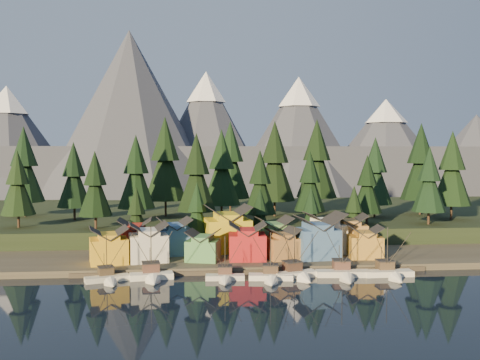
{
  "coord_description": "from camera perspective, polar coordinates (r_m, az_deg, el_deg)",
  "views": [
    {
      "loc": [
        -13.49,
        -102.51,
        27.46
      ],
      "look_at": [
        -1.37,
        30.0,
        20.32
      ],
      "focal_mm": 40.0,
      "sensor_mm": 36.0,
      "label": 1
    }
  ],
  "objects": [
    {
      "name": "boat_1",
      "position": [
        116.94,
        -9.39,
        -9.27
      ],
      "size": [
        9.86,
        10.53,
        12.55
      ],
      "rotation": [
        0.0,
        0.0,
        0.16
      ],
      "color": "silver",
      "rests_on": "ground"
    },
    {
      "name": "house_back_2",
      "position": [
        139.01,
        -1.31,
        -5.08
      ],
      "size": [
        12.28,
        11.47,
        11.89
      ],
      "rotation": [
        0.0,
        0.0,
        0.11
      ],
      "color": "gold",
      "rests_on": "shore_strip"
    },
    {
      "name": "ground",
      "position": [
        106.98,
        2.24,
        -11.8
      ],
      "size": [
        500.0,
        500.0,
        0.0
      ],
      "primitive_type": "plane",
      "color": "black",
      "rests_on": "ground"
    },
    {
      "name": "mountain_ridge",
      "position": [
        316.24,
        -3.55,
        2.81
      ],
      "size": [
        560.0,
        190.0,
        90.0
      ],
      "color": "#4B4E60",
      "rests_on": "ground"
    },
    {
      "name": "tree_hill_1",
      "position": [
        174.56,
        -17.29,
        0.27
      ],
      "size": [
        10.48,
        10.48,
        24.42
      ],
      "color": "#332319",
      "rests_on": "hillside"
    },
    {
      "name": "tree_hill_3",
      "position": [
        163.5,
        -11.02,
        0.57
      ],
      "size": [
        11.38,
        11.38,
        26.51
      ],
      "color": "#332319",
      "rests_on": "hillside"
    },
    {
      "name": "tree_hill_9",
      "position": [
        161.75,
        7.46,
        -0.36
      ],
      "size": [
        9.31,
        9.31,
        21.7
      ],
      "color": "#332319",
      "rests_on": "hillside"
    },
    {
      "name": "boat_4",
      "position": [
        117.58,
        6.2,
        -9.25
      ],
      "size": [
        10.37,
        10.96,
        12.25
      ],
      "rotation": [
        0.0,
        0.0,
        0.27
      ],
      "color": "silver",
      "rests_on": "ground"
    },
    {
      "name": "tree_hill_0",
      "position": [
        162.22,
        -22.62,
        -0.52
      ],
      "size": [
        9.4,
        9.4,
        21.9
      ],
      "color": "#332319",
      "rests_on": "hillside"
    },
    {
      "name": "tree_hill_11",
      "position": [
        161.3,
        13.4,
        -0.67
      ],
      "size": [
        8.78,
        8.78,
        20.45
      ],
      "color": "#332319",
      "rests_on": "hillside"
    },
    {
      "name": "tree_hill_12",
      "position": [
        178.85,
        14.21,
        0.68
      ],
      "size": [
        11.22,
        11.22,
        26.14
      ],
      "color": "#332319",
      "rests_on": "hillside"
    },
    {
      "name": "tree_hill_15",
      "position": [
        185.05,
        -1.04,
        1.83
      ],
      "size": [
        13.71,
        13.71,
        31.94
      ],
      "color": "#332319",
      "rests_on": "hillside"
    },
    {
      "name": "house_front_2",
      "position": [
        128.17,
        -3.96,
        -6.89
      ],
      "size": [
        8.99,
        9.03,
        7.23
      ],
      "rotation": [
        0.0,
        0.0,
        -0.25
      ],
      "color": "#468146",
      "rests_on": "shore_strip"
    },
    {
      "name": "boat_0",
      "position": [
        116.99,
        -13.88,
        -9.58
      ],
      "size": [
        9.93,
        10.36,
        10.77
      ],
      "rotation": [
        0.0,
        0.0,
        0.34
      ],
      "color": "beige",
      "rests_on": "ground"
    },
    {
      "name": "tree_hill_5",
      "position": [
        152.67,
        -4.66,
        0.49
      ],
      "size": [
        11.47,
        11.47,
        26.73
      ],
      "color": "#332319",
      "rests_on": "hillside"
    },
    {
      "name": "dock",
      "position": [
        122.77,
        1.23,
        -9.61
      ],
      "size": [
        80.0,
        4.0,
        1.0
      ],
      "primitive_type": "cube",
      "color": "#433C30",
      "rests_on": "ground"
    },
    {
      "name": "tree_hill_8",
      "position": [
        176.71,
        3.73,
        1.7
      ],
      "size": [
        13.55,
        13.55,
        31.56
      ],
      "color": "#332319",
      "rests_on": "hillside"
    },
    {
      "name": "tree_hill_10",
      "position": [
        187.66,
        8.18,
        1.95
      ],
      "size": [
        14.05,
        14.05,
        32.73
      ],
      "color": "#332319",
      "rests_on": "hillside"
    },
    {
      "name": "boat_2",
      "position": [
        114.98,
        -1.6,
        -9.72
      ],
      "size": [
        8.68,
        9.36,
        10.32
      ],
      "rotation": [
        0.0,
        0.0,
        -0.06
      ],
      "color": "beige",
      "rests_on": "ground"
    },
    {
      "name": "tree_hill_14",
      "position": [
        191.0,
        18.72,
        1.57
      ],
      "size": [
        13.35,
        13.35,
        31.1
      ],
      "color": "#332319",
      "rests_on": "hillside"
    },
    {
      "name": "house_front_5",
      "position": [
        131.9,
        8.25,
        -5.94
      ],
      "size": [
        10.69,
        9.92,
        10.21
      ],
      "rotation": [
        0.0,
        0.0,
        0.12
      ],
      "color": "#3C5F8E",
      "rests_on": "shore_strip"
    },
    {
      "name": "boat_6",
      "position": [
        122.36,
        15.75,
        -8.96
      ],
      "size": [
        11.06,
        12.04,
        11.95
      ],
      "rotation": [
        0.0,
        0.0,
        0.01
      ],
      "color": "silver",
      "rests_on": "ground"
    },
    {
      "name": "tree_hill_2",
      "position": [
        153.13,
        -15.19,
        -0.64
      ],
      "size": [
        9.3,
        9.3,
        21.67
      ],
      "color": "#332319",
      "rests_on": "hillside"
    },
    {
      "name": "house_front_1",
      "position": [
        129.04,
        -9.75,
        -6.43
      ],
      "size": [
        10.07,
        9.79,
        9.07
      ],
      "rotation": [
        0.0,
        0.0,
        0.17
      ],
      "color": "beige",
      "rests_on": "shore_strip"
    },
    {
      "name": "tree_hill_16",
      "position": [
        188.63,
        -22.03,
        1.27
      ],
      "size": [
        12.76,
        12.76,
        29.73
      ],
      "color": "#332319",
      "rests_on": "hillside"
    },
    {
      "name": "hillside",
      "position": [
        194.53,
        -1.21,
        -4.15
      ],
      "size": [
        420.0,
        100.0,
        6.0
      ],
      "primitive_type": "cube",
      "color": "black",
      "rests_on": "ground"
    },
    {
      "name": "tree_shore_3",
      "position": [
        147.16,
        7.58,
        -3.62
      ],
      "size": [
        6.99,
        6.99,
        16.28
      ],
      "color": "#332319",
      "rests_on": "shore_strip"
    },
    {
      "name": "house_front_4",
      "position": [
        130.57,
        4.5,
        -6.67
      ],
      "size": [
        8.91,
        9.33,
        7.4
      ],
      "rotation": [
        0.0,
        0.0,
        0.25
      ],
      "color": "olive",
      "rests_on": "shore_strip"
    },
    {
      "name": "tree_shore_4",
      "position": [
        150.25,
        12.06,
        -3.45
      ],
      "size": [
        7.13,
        7.13,
        16.61
      ],
      "color": "#332319",
      "rests_on": "shore_strip"
    },
    {
      "name": "house_back_3",
      "position": [
        138.24,
        3.59,
        -5.74
      ],
      "size": [
        9.95,
        9.1,
        9.14
      ],
      "rotation": [
        0.0,
        0.0,
        0.13
      ],
      "color": "#4E8146",
      "rests_on": "shore_strip"
    },
    {
      "name": "house_front_0",
      "position": [
        128.35,
        -13.82,
        -6.67
      ],
      "size": [
        9.98,
        9.63,
        8.44
      ],
      "rotation": [
        0.0,
        0.0,
        0.22
      ],
      "color": "gold",
      "rests_on": "shore_strip"
    },
    {
      "name": "tree_hill_17",
      "position": [
        180.12,
        21.68,
        0.9
      ],
      "size": [
        12.02,
        12.02,
        28.01
      ],
      "color": "#332319",
      "rests_on": "hillside"
    },
    {
      "name": "house_front_6",
      "position": [
        134.67,
        13.2,
        -6.36
      ],
      "size": [
        8.51,
        8.13,
        7.76
      ],
      "rotation": [
        0.0,
        0.0,
        -0.11
      ],
      "color": "#AD7C2C",
      "rests_on": "shore_strip"
    },
    {
      "name": "tree_hill_13",
      "position": [
        166.02,
        19.53,
        -0.19
      ],
      "size": [
        9.84,
        9.84,
        22.93
      ],
      "color": "#332319",
      "rests_on": "hillside"
    },
    {
      "name": "house_back_0",
      "position": [
        137.65,
        -11.13,
        -5.85
      ],
      "size": [
        8.57,
        8.25,
        9.05
      ],
      "rotation": [
        0.0,
        0.0,
        0.03
      ],
      "color": "maroon",
      "rests_on": "shore_strip"
    },
    {
      "name": "house_front_3",
      "position": [
        129.04,
        0.77,
        -6.43
      ],
      "size": [
        9.12,
        8.73,
        8.88
      ],
      "rotation": [
        0.0,
        0.0,
        -0.05
      ],
      "color": "#A5191D",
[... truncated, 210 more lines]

